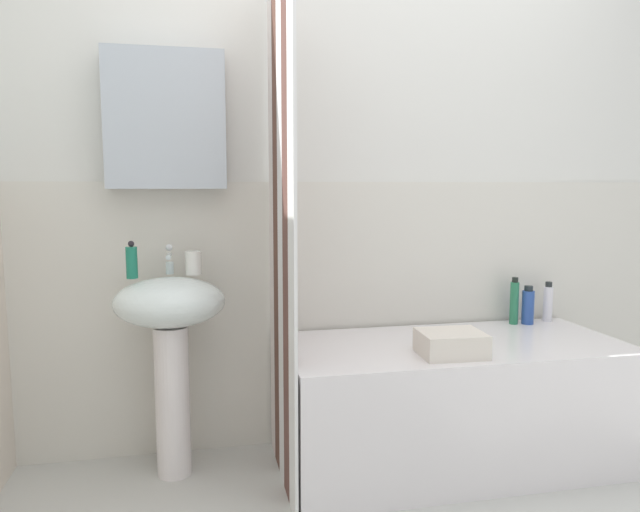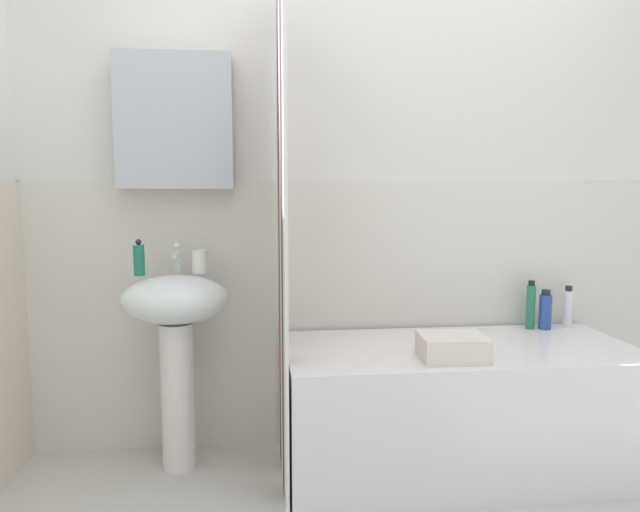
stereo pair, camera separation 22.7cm
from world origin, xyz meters
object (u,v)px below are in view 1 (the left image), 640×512
at_px(sink, 171,331).
at_px(conditioner_bottle, 514,302).
at_px(soap_dispenser, 132,262).
at_px(bathtub, 452,402).
at_px(toothbrush_cup, 194,263).
at_px(body_wash_bottle, 548,303).
at_px(shampoo_bottle, 528,306).
at_px(towel_folded, 451,343).

xyz_separation_m(sink, conditioner_bottle, (1.59, 0.12, 0.03)).
relative_size(sink, soap_dispenser, 5.52).
bearing_deg(bathtub, toothbrush_cup, 169.39).
distance_m(soap_dispenser, conditioner_bottle, 1.75).
bearing_deg(body_wash_bottle, bathtub, -156.42).
bearing_deg(soap_dispenser, shampoo_bottle, 2.95).
bearing_deg(conditioner_bottle, sink, -175.83).
bearing_deg(towel_folded, shampoo_bottle, 35.27).
distance_m(toothbrush_cup, bathtub, 1.24).
height_order(bathtub, body_wash_bottle, body_wash_bottle).
bearing_deg(toothbrush_cup, bathtub, -10.61).
distance_m(soap_dispenser, toothbrush_cup, 0.24).
relative_size(soap_dispenser, toothbrush_cup, 1.55).
relative_size(sink, towel_folded, 3.35).
height_order(toothbrush_cup, towel_folded, toothbrush_cup).
distance_m(sink, shampoo_bottle, 1.65).
height_order(sink, body_wash_bottle, sink).
bearing_deg(shampoo_bottle, soap_dispenser, -177.05).
relative_size(sink, body_wash_bottle, 4.23).
relative_size(soap_dispenser, conditioner_bottle, 0.66).
height_order(shampoo_bottle, conditioner_bottle, conditioner_bottle).
distance_m(bathtub, conditioner_bottle, 0.62).
relative_size(conditioner_bottle, towel_folded, 0.92).
distance_m(sink, body_wash_bottle, 1.78).
bearing_deg(conditioner_bottle, soap_dispenser, -176.53).
bearing_deg(towel_folded, toothbrush_cup, 159.08).
height_order(conditioner_bottle, towel_folded, conditioner_bottle).
bearing_deg(sink, shampoo_bottle, 3.58).
distance_m(sink, conditioner_bottle, 1.59).
bearing_deg(soap_dispenser, bathtub, -6.39).
height_order(soap_dispenser, towel_folded, soap_dispenser).
distance_m(sink, toothbrush_cup, 0.29).
height_order(toothbrush_cup, body_wash_bottle, toothbrush_cup).
relative_size(soap_dispenser, towel_folded, 0.61).
xyz_separation_m(toothbrush_cup, shampoo_bottle, (1.55, 0.04, -0.26)).
xyz_separation_m(toothbrush_cup, conditioner_bottle, (1.49, 0.05, -0.23)).
height_order(toothbrush_cup, conditioner_bottle, toothbrush_cup).
height_order(bathtub, shampoo_bottle, shampoo_bottle).
bearing_deg(soap_dispenser, body_wash_bottle, 3.66).
bearing_deg(sink, conditioner_bottle, 4.17).
height_order(shampoo_bottle, towel_folded, shampoo_bottle).
distance_m(body_wash_bottle, conditioner_bottle, 0.19).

